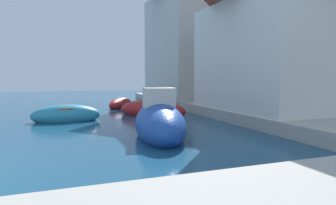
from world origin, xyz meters
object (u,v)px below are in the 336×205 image
moored_boat_8 (152,110)px  moored_boat_9 (66,115)px  moored_boat_0 (121,104)px  moored_boat_6 (159,122)px  waterfront_building_main (280,45)px  waterfront_building_annex (197,39)px

moored_boat_8 → moored_boat_9: size_ratio=1.21×
moored_boat_0 → moored_boat_6: bearing=-150.1°
moored_boat_6 → moored_boat_9: (-2.94, 4.74, -0.22)m
moored_boat_0 → moored_boat_8: size_ratio=0.84×
moored_boat_0 → moored_boat_9: 6.49m
waterfront_building_main → waterfront_building_annex: waterfront_building_annex is taller
moored_boat_0 → moored_boat_6: size_ratio=0.67×
waterfront_building_annex → moored_boat_9: bearing=-146.3°
moored_boat_8 → waterfront_building_annex: size_ratio=0.42×
waterfront_building_main → moored_boat_6: bearing=-163.4°
moored_boat_9 → waterfront_building_main: 10.64m
waterfront_building_main → waterfront_building_annex: (-0.00, 9.21, 1.38)m
moored_boat_0 → waterfront_building_main: size_ratio=0.43×
moored_boat_6 → moored_boat_8: (1.33, 5.18, -0.19)m
moored_boat_9 → waterfront_building_annex: waterfront_building_annex is taller
moored_boat_8 → waterfront_building_annex: waterfront_building_annex is taller
waterfront_building_main → waterfront_building_annex: bearing=90.0°
moored_boat_6 → waterfront_building_main: 7.74m
moored_boat_9 → waterfront_building_annex: (9.74, 6.50, 4.69)m
moored_boat_9 → waterfront_building_annex: bearing=-145.0°
moored_boat_8 → moored_boat_9: (-4.28, -0.45, -0.03)m
moored_boat_0 → moored_boat_8: bearing=-138.6°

